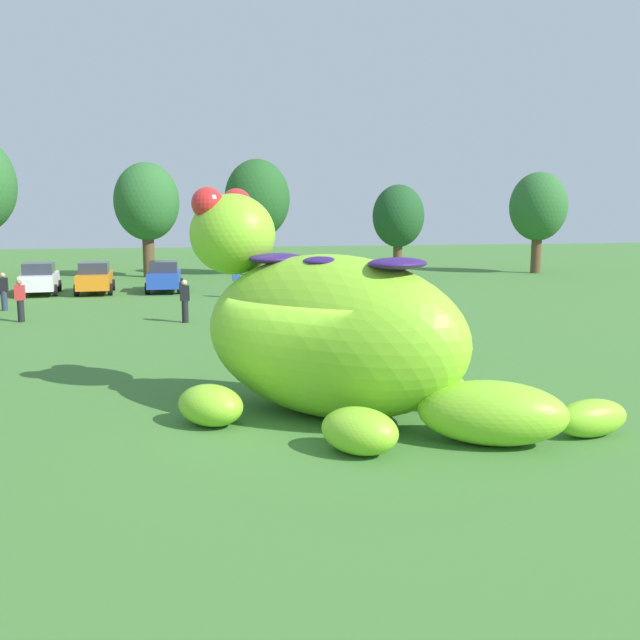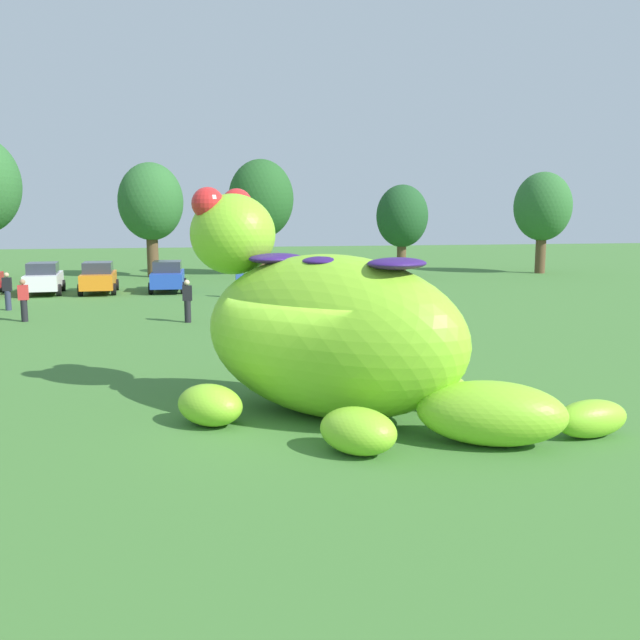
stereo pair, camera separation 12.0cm
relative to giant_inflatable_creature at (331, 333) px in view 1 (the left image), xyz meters
name	(u,v)px [view 1 (the left image)]	position (x,y,z in m)	size (l,w,h in m)	color
ground_plane	(287,425)	(-1.05, -0.49, -1.78)	(160.00, 160.00, 0.00)	#427533
giant_inflatable_creature	(331,333)	(0.00, 0.00, 0.00)	(8.84, 7.13, 4.86)	#8CD12D
car_white	(40,279)	(-10.02, 25.53, -0.92)	(2.12, 4.19, 1.72)	white
car_orange	(95,278)	(-7.16, 25.38, -0.92)	(1.99, 4.13, 1.72)	orange
car_blue	(164,276)	(-3.44, 25.40, -0.92)	(2.10, 4.18, 1.72)	#2347B7
tree_mid_left	(147,202)	(-4.45, 35.11, 3.34)	(4.41, 4.41, 7.82)	brown
tree_centre_left	(257,200)	(3.14, 35.00, 3.56)	(4.60, 4.60, 8.16)	brown
tree_centre	(398,217)	(12.50, 31.66, 2.37)	(3.57, 3.57, 6.34)	brown
tree_centre_right	(538,207)	(23.50, 32.23, 3.05)	(4.16, 4.16, 7.38)	brown
spectator_near_inflatable	(185,301)	(-2.65, 13.73, -0.93)	(0.38, 0.26, 1.71)	black
spectator_mid_field	(279,282)	(2.33, 20.91, -0.93)	(0.38, 0.26, 1.71)	#726656
spectator_by_cars	(20,301)	(-9.08, 15.35, -0.93)	(0.38, 0.26, 1.71)	black
spectator_wandering	(236,282)	(0.20, 21.56, -0.93)	(0.38, 0.26, 1.71)	#2D334C
spectator_far_side	(4,292)	(-10.47, 19.05, -0.93)	(0.38, 0.26, 1.71)	#2D334C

